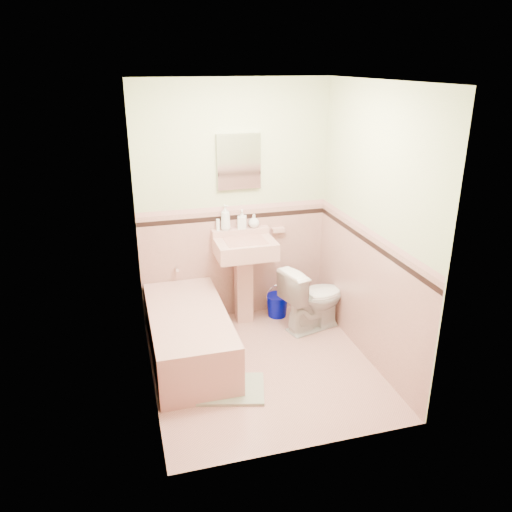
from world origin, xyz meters
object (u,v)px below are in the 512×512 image
object	(u,v)px
shoe	(220,378)
bucket	(277,305)
bathtub	(189,337)
soap_bottle_mid	(242,219)
sink	(245,282)
soap_bottle_left	(225,217)
toilet	(313,298)
soap_bottle_right	(254,221)
medicine_cabinet	(239,162)

from	to	relation	value
shoe	bucket	bearing A→B (deg)	73.21
bathtub	soap_bottle_mid	size ratio (longest dim) A/B	7.61
sink	soap_bottle_left	bearing A→B (deg)	130.80
sink	shoe	distance (m)	1.20
soap_bottle_left	toilet	xyz separation A→B (m)	(0.81, -0.48, -0.79)
toilet	soap_bottle_right	bearing A→B (deg)	30.81
bucket	bathtub	bearing A→B (deg)	-151.00
bucket	shoe	world-z (taller)	bucket
bathtub	medicine_cabinet	world-z (taller)	medicine_cabinet
soap_bottle_right	bathtub	bearing A→B (deg)	-139.36
sink	bucket	world-z (taller)	sink
sink	medicine_cabinet	world-z (taller)	medicine_cabinet
soap_bottle_mid	bucket	bearing A→B (deg)	-18.94
medicine_cabinet	bucket	distance (m)	1.63
sink	soap_bottle_mid	world-z (taller)	soap_bottle_mid
soap_bottle_right	soap_bottle_mid	bearing A→B (deg)	180.00
soap_bottle_right	bucket	xyz separation A→B (m)	(0.23, -0.12, -0.96)
soap_bottle_mid	soap_bottle_right	distance (m)	0.13
bathtub	soap_bottle_right	bearing A→B (deg)	40.64
bathtub	soap_bottle_mid	xyz separation A→B (m)	(0.70, 0.71, 0.88)
bathtub	bucket	size ratio (longest dim) A/B	6.12
medicine_cabinet	soap_bottle_mid	distance (m)	0.59
sink	shoe	bearing A→B (deg)	-115.72
soap_bottle_left	soap_bottle_mid	distance (m)	0.18
medicine_cabinet	bucket	world-z (taller)	medicine_cabinet
toilet	bucket	xyz separation A→B (m)	(-0.28, 0.35, -0.23)
medicine_cabinet	toilet	world-z (taller)	medicine_cabinet
sink	soap_bottle_left	xyz separation A→B (m)	(-0.16, 0.18, 0.67)
medicine_cabinet	sink	bearing A→B (deg)	-90.00
toilet	soap_bottle_left	bearing A→B (deg)	43.58
bathtub	medicine_cabinet	size ratio (longest dim) A/B	2.71
soap_bottle_right	shoe	distance (m)	1.70
soap_bottle_left	soap_bottle_right	world-z (taller)	soap_bottle_left
sink	soap_bottle_mid	bearing A→B (deg)	83.85
bathtub	sink	bearing A→B (deg)	37.93
soap_bottle_mid	bucket	xyz separation A→B (m)	(0.36, -0.12, -0.98)
bathtub	soap_bottle_right	xyz separation A→B (m)	(0.83, 0.71, 0.85)
sink	toilet	xyz separation A→B (m)	(0.65, -0.30, -0.12)
bathtub	soap_bottle_left	xyz separation A→B (m)	(0.52, 0.71, 0.91)
bathtub	toilet	xyz separation A→B (m)	(1.33, 0.23, 0.12)
bathtub	toilet	world-z (taller)	toilet
sink	bucket	distance (m)	0.52
medicine_cabinet	soap_bottle_right	xyz separation A→B (m)	(0.15, -0.03, -0.62)
soap_bottle_mid	bathtub	bearing A→B (deg)	-134.57
sink	medicine_cabinet	bearing A→B (deg)	90.00
toilet	sink	bearing A→B (deg)	49.67
bathtub	bucket	distance (m)	1.21
soap_bottle_mid	shoe	size ratio (longest dim) A/B	1.49
soap_bottle_mid	soap_bottle_right	bearing A→B (deg)	0.00
bathtub	toilet	size ratio (longest dim) A/B	2.16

